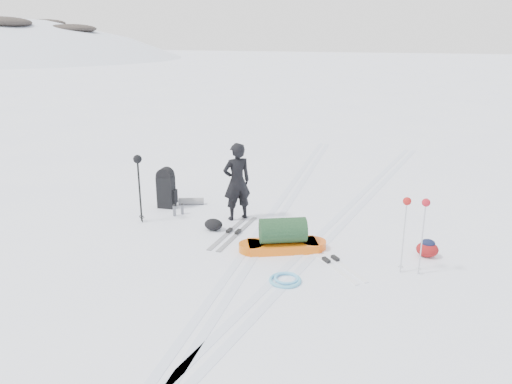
% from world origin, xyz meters
% --- Properties ---
extents(ground, '(200.00, 200.00, 0.00)m').
position_xyz_m(ground, '(0.00, 0.00, 0.00)').
color(ground, white).
rests_on(ground, ground).
extents(ski_tracks, '(3.38, 17.97, 0.01)m').
position_xyz_m(ski_tracks, '(0.61, 0.88, 0.00)').
color(ski_tracks, silver).
rests_on(ski_tracks, ground).
extents(skier, '(0.72, 0.71, 1.68)m').
position_xyz_m(skier, '(-0.81, 0.82, 0.84)').
color(skier, black).
rests_on(skier, ground).
extents(pulk_sled, '(1.67, 1.13, 0.62)m').
position_xyz_m(pulk_sled, '(0.57, -0.42, 0.24)').
color(pulk_sled, orange).
rests_on(pulk_sled, ground).
extents(expedition_rucksack, '(0.94, 0.69, 0.94)m').
position_xyz_m(expedition_rucksack, '(-2.56, 1.03, 0.43)').
color(expedition_rucksack, black).
rests_on(expedition_rucksack, ground).
extents(ski_poles_black, '(0.18, 0.18, 1.46)m').
position_xyz_m(ski_poles_black, '(-2.67, -0.01, 1.20)').
color(ski_poles_black, black).
rests_on(ski_poles_black, ground).
extents(ski_poles_silver, '(0.42, 0.16, 1.33)m').
position_xyz_m(ski_poles_silver, '(2.85, -0.61, 1.11)').
color(ski_poles_silver, '#B2B6B9').
rests_on(ski_poles_silver, ground).
extents(touring_skis_grey, '(0.33, 1.91, 0.07)m').
position_xyz_m(touring_skis_grey, '(-0.59, 0.04, 0.02)').
color(touring_skis_grey, '#94989C').
rests_on(touring_skis_grey, ground).
extents(touring_skis_white, '(1.49, 1.54, 0.07)m').
position_xyz_m(touring_skis_white, '(1.51, -0.60, 0.02)').
color(touring_skis_white, white).
rests_on(touring_skis_white, ground).
extents(rope_coil, '(0.64, 0.64, 0.06)m').
position_xyz_m(rope_coil, '(0.97, -1.57, 0.03)').
color(rope_coil, '#55AECF').
rests_on(rope_coil, ground).
extents(small_daypack, '(0.46, 0.39, 0.33)m').
position_xyz_m(small_daypack, '(3.10, 0.17, 0.16)').
color(small_daypack, maroon).
rests_on(small_daypack, ground).
extents(thermos_pair, '(0.18, 0.25, 0.26)m').
position_xyz_m(thermos_pair, '(-2.13, 0.61, 0.12)').
color(thermos_pair, '#5B5D63').
rests_on(thermos_pair, ground).
extents(stuff_sack, '(0.39, 0.29, 0.24)m').
position_xyz_m(stuff_sack, '(-1.04, 0.06, 0.12)').
color(stuff_sack, black).
rests_on(stuff_sack, ground).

